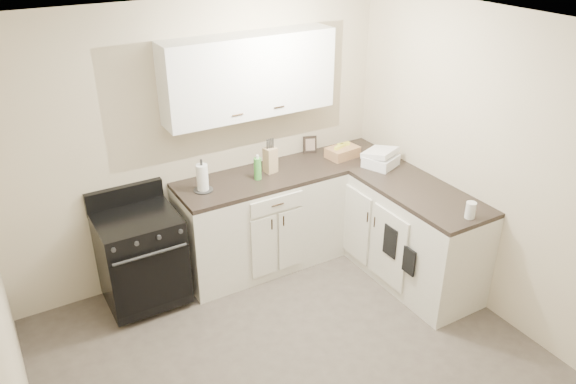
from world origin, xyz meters
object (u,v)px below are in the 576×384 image
paper_towel (202,178)px  wicker_basket (343,152)px  knife_block (270,160)px  stove (142,259)px  countertop_grill (381,161)px

paper_towel → wicker_basket: (1.46, -0.02, -0.07)m
paper_towel → wicker_basket: bearing=-0.6°
knife_block → stove: bearing=174.4°
stove → wicker_basket: 2.14m
countertop_grill → wicker_basket: bearing=95.9°
paper_towel → countertop_grill: bearing=-12.7°
knife_block → countertop_grill: bearing=-31.8°
stove → countertop_grill: bearing=-8.6°
stove → countertop_grill: size_ratio=2.83×
stove → knife_block: knife_block is taller
countertop_grill → knife_block: bearing=134.9°
knife_block → paper_towel: size_ratio=0.98×
wicker_basket → knife_block: bearing=175.9°
stove → knife_block: bearing=3.1°
knife_block → wicker_basket: 0.78m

